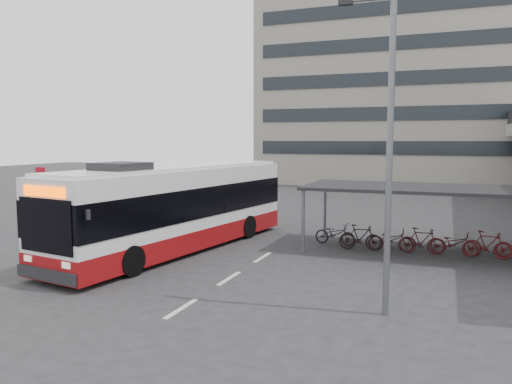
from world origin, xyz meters
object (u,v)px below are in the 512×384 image
(pedestrian, at_px, (66,228))
(lamp_post, at_px, (386,135))
(bus_teal, at_px, (144,196))
(bus_main, at_px, (178,208))

(pedestrian, distance_m, lamp_post, 13.07)
(bus_teal, distance_m, pedestrian, 6.64)
(bus_teal, height_order, lamp_post, lamp_post)
(bus_main, height_order, lamp_post, lamp_post)
(bus_teal, xyz_separation_m, lamp_post, (13.11, -9.33, 2.97))
(bus_main, bearing_deg, bus_teal, 143.85)
(bus_main, distance_m, bus_teal, 6.64)
(bus_main, height_order, bus_teal, bus_main)
(pedestrian, bearing_deg, bus_teal, 18.77)
(bus_main, distance_m, pedestrian, 4.36)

